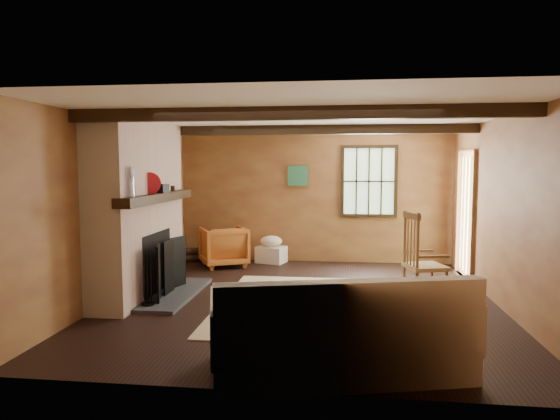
# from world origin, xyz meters

# --- Properties ---
(ground) EXTENTS (5.50, 5.50, 0.00)m
(ground) POSITION_xyz_m (0.00, 0.00, 0.00)
(ground) COLOR black
(ground) RESTS_ON ground
(room_envelope) EXTENTS (5.02, 5.52, 2.44)m
(room_envelope) POSITION_xyz_m (0.22, 0.26, 1.63)
(room_envelope) COLOR #A06E39
(room_envelope) RESTS_ON ground
(fireplace) EXTENTS (1.02, 2.30, 2.40)m
(fireplace) POSITION_xyz_m (-2.23, -0.00, 1.10)
(fireplace) COLOR #A2423E
(fireplace) RESTS_ON ground
(rug) EXTENTS (2.50, 3.00, 0.01)m
(rug) POSITION_xyz_m (0.20, -0.20, 0.00)
(rug) COLOR tan
(rug) RESTS_ON ground
(rocking_chair) EXTENTS (0.95, 0.66, 1.19)m
(rocking_chair) POSITION_xyz_m (1.57, 0.16, 0.50)
(rocking_chair) COLOR tan
(rocking_chair) RESTS_ON ground
(sofa) EXTENTS (2.36, 1.48, 0.89)m
(sofa) POSITION_xyz_m (0.51, -2.31, 0.32)
(sofa) COLOR white
(sofa) RESTS_ON ground
(firewood_pile) EXTENTS (0.70, 0.13, 0.25)m
(firewood_pile) POSITION_xyz_m (-2.05, 2.47, 0.13)
(firewood_pile) COLOR brown
(firewood_pile) RESTS_ON ground
(laundry_basket) EXTENTS (0.59, 0.51, 0.30)m
(laundry_basket) POSITION_xyz_m (-0.77, 2.51, 0.15)
(laundry_basket) COLOR silver
(laundry_basket) RESTS_ON ground
(basket_pillow) EXTENTS (0.44, 0.37, 0.20)m
(basket_pillow) POSITION_xyz_m (-0.77, 2.51, 0.40)
(basket_pillow) COLOR white
(basket_pillow) RESTS_ON laundry_basket
(armchair) EXTENTS (1.03, 1.04, 0.71)m
(armchair) POSITION_xyz_m (-1.56, 2.07, 0.35)
(armchair) COLOR #BF6026
(armchair) RESTS_ON ground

